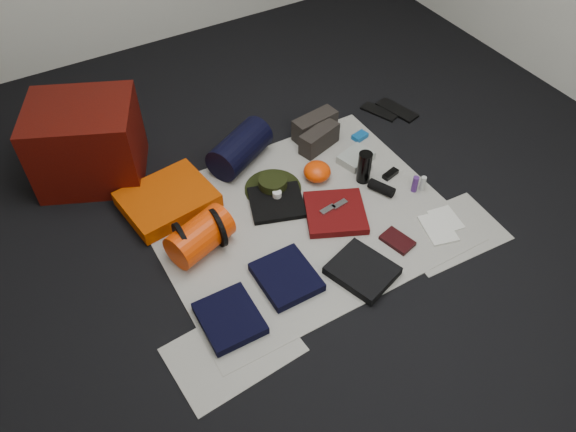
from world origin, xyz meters
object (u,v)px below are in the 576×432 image
navy_duffel (240,148)px  compact_camera (363,169)px  red_cabinet (87,143)px  water_bottle (364,167)px  sleeping_pad (168,200)px  stuff_sack (200,236)px  paperback_book (397,241)px

navy_duffel → compact_camera: size_ratio=4.19×
compact_camera → navy_duffel: bearing=133.2°
red_cabinet → water_bottle: bearing=-8.3°
navy_duffel → water_bottle: size_ratio=2.01×
sleeping_pad → compact_camera: 1.18m
stuff_sack → water_bottle: water_bottle is taller
navy_duffel → compact_camera: (0.60, -0.45, -0.09)m
red_cabinet → water_bottle: 1.62m
red_cabinet → sleeping_pad: 0.58m
water_bottle → compact_camera: bearing=52.7°
red_cabinet → navy_duffel: red_cabinet is taller
red_cabinet → stuff_sack: size_ratio=1.73×
sleeping_pad → compact_camera: (1.13, -0.33, -0.03)m
red_cabinet → stuff_sack: bearing=-46.5°
water_bottle → compact_camera: 0.11m
navy_duffel → water_bottle: navy_duffel is taller
compact_camera → stuff_sack: bearing=173.5°
water_bottle → paperback_book: water_bottle is taller
sleeping_pad → compact_camera: size_ratio=5.01×
water_bottle → sleeping_pad: bearing=160.2°
compact_camera → paperback_book: size_ratio=0.57×
red_cabinet → compact_camera: (1.41, -0.80, -0.22)m
stuff_sack → paperback_book: size_ratio=1.97×
red_cabinet → navy_duffel: (0.80, -0.35, -0.13)m
sleeping_pad → stuff_sack: bearing=-85.4°
water_bottle → red_cabinet: bearing=147.5°
sleeping_pad → compact_camera: sleeping_pad is taller
navy_duffel → water_bottle: (0.56, -0.52, -0.01)m
stuff_sack → paperback_book: (0.93, -0.49, -0.09)m
sleeping_pad → navy_duffel: bearing=13.4°
red_cabinet → navy_duffel: size_ratio=1.43×
navy_duffel → water_bottle: 0.76m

